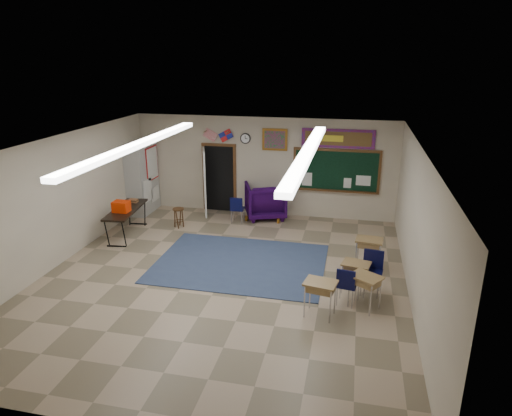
% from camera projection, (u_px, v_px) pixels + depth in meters
% --- Properties ---
extents(floor, '(9.00, 9.00, 0.00)m').
position_uv_depth(floor, '(223.00, 278.00, 10.23)').
color(floor, '#9E886D').
rests_on(floor, ground).
extents(back_wall, '(8.00, 0.04, 3.00)m').
position_uv_depth(back_wall, '(263.00, 167.00, 13.92)').
color(back_wall, beige).
rests_on(back_wall, floor).
extents(front_wall, '(8.00, 0.04, 3.00)m').
position_uv_depth(front_wall, '(117.00, 334.00, 5.59)').
color(front_wall, beige).
rests_on(front_wall, floor).
extents(left_wall, '(0.04, 9.00, 3.00)m').
position_uv_depth(left_wall, '(56.00, 202.00, 10.57)').
color(left_wall, beige).
rests_on(left_wall, floor).
extents(right_wall, '(0.04, 9.00, 3.00)m').
position_uv_depth(right_wall, '(417.00, 229.00, 8.94)').
color(right_wall, beige).
rests_on(right_wall, floor).
extents(ceiling, '(8.00, 9.00, 0.04)m').
position_uv_depth(ceiling, '(219.00, 145.00, 9.27)').
color(ceiling, '#B8B8B3').
rests_on(ceiling, back_wall).
extents(area_rug, '(4.00, 3.00, 0.02)m').
position_uv_depth(area_rug, '(240.00, 263.00, 10.93)').
color(area_rug, '#313F5D').
rests_on(area_rug, floor).
extents(fluorescent_strips, '(3.86, 6.00, 0.10)m').
position_uv_depth(fluorescent_strips, '(220.00, 148.00, 9.29)').
color(fluorescent_strips, white).
rests_on(fluorescent_strips, ceiling).
extents(doorway, '(1.10, 0.89, 2.16)m').
position_uv_depth(doorway, '(215.00, 179.00, 14.23)').
color(doorway, black).
rests_on(doorway, back_wall).
extents(chalkboard, '(2.55, 0.14, 1.30)m').
position_uv_depth(chalkboard, '(336.00, 172.00, 13.44)').
color(chalkboard, '#573419').
rests_on(chalkboard, back_wall).
extents(bulletin_board, '(2.10, 0.05, 0.55)m').
position_uv_depth(bulletin_board, '(338.00, 139.00, 13.13)').
color(bulletin_board, red).
rests_on(bulletin_board, back_wall).
extents(framed_art_print, '(0.75, 0.05, 0.65)m').
position_uv_depth(framed_art_print, '(275.00, 140.00, 13.54)').
color(framed_art_print, '#8E5A1B').
rests_on(framed_art_print, back_wall).
extents(wall_clock, '(0.32, 0.05, 0.32)m').
position_uv_depth(wall_clock, '(245.00, 138.00, 13.72)').
color(wall_clock, black).
rests_on(wall_clock, back_wall).
extents(wall_flags, '(1.16, 0.06, 0.70)m').
position_uv_depth(wall_flags, '(218.00, 133.00, 13.83)').
color(wall_flags, red).
rests_on(wall_flags, back_wall).
extents(storage_cabinet, '(0.59, 1.25, 2.20)m').
position_uv_depth(storage_cabinet, '(143.00, 178.00, 14.20)').
color(storage_cabinet, '#A4A4A0').
rests_on(storage_cabinet, floor).
extents(wingback_armchair, '(1.48, 1.50, 1.07)m').
position_uv_depth(wingback_armchair, '(265.00, 200.00, 13.87)').
color(wingback_armchair, '#1D0431').
rests_on(wingback_armchair, floor).
extents(student_chair_reading, '(0.42, 0.42, 0.81)m').
position_uv_depth(student_chair_reading, '(238.00, 209.00, 13.47)').
color(student_chair_reading, black).
rests_on(student_chair_reading, floor).
extents(student_chair_desk_a, '(0.47, 0.47, 0.81)m').
position_uv_depth(student_chair_desk_a, '(347.00, 285.00, 9.05)').
color(student_chair_desk_a, black).
rests_on(student_chair_desk_a, floor).
extents(student_chair_desk_b, '(0.52, 0.52, 0.91)m').
position_uv_depth(student_chair_desk_b, '(371.00, 274.00, 9.41)').
color(student_chair_desk_b, black).
rests_on(student_chair_desk_b, floor).
extents(student_desk_front_left, '(0.64, 0.53, 0.67)m').
position_uv_depth(student_desk_front_left, '(355.00, 276.00, 9.50)').
color(student_desk_front_left, olive).
rests_on(student_desk_front_left, floor).
extents(student_desk_front_right, '(0.66, 0.52, 0.73)m').
position_uv_depth(student_desk_front_right, '(368.00, 252.00, 10.57)').
color(student_desk_front_right, olive).
rests_on(student_desk_front_right, floor).
extents(student_desk_back_left, '(0.67, 0.55, 0.71)m').
position_uv_depth(student_desk_back_left, '(320.00, 297.00, 8.63)').
color(student_desk_back_left, olive).
rests_on(student_desk_back_left, floor).
extents(student_desk_back_right, '(0.73, 0.69, 0.70)m').
position_uv_depth(student_desk_back_right, '(365.00, 290.00, 8.88)').
color(student_desk_back_right, olive).
rests_on(student_desk_back_right, floor).
extents(folding_table, '(0.85, 1.93, 1.06)m').
position_uv_depth(folding_table, '(127.00, 221.00, 12.50)').
color(folding_table, black).
rests_on(folding_table, floor).
extents(wooden_stool, '(0.32, 0.32, 0.57)m').
position_uv_depth(wooden_stool, '(179.00, 217.00, 13.14)').
color(wooden_stool, '#4F2D17').
rests_on(wooden_stool, floor).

